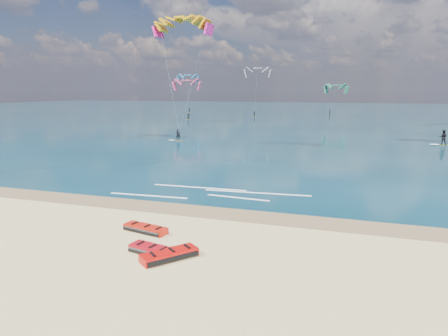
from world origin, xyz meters
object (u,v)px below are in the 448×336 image
at_px(packed_kite_mid, 151,253).
at_px(kitesurfer_main, 180,78).
at_px(packed_kite_right, 169,259).
at_px(packed_kite_left, 146,232).

distance_m(packed_kite_mid, kitesurfer_main, 35.96).
height_order(packed_kite_right, kitesurfer_main, kitesurfer_main).
xyz_separation_m(packed_kite_right, kitesurfer_main, (-13.84, 32.83, 8.39)).
bearing_deg(packed_kite_left, packed_kite_right, -33.60).
bearing_deg(packed_kite_left, kitesurfer_main, 122.67).
relative_size(packed_kite_left, kitesurfer_main, 0.15).
xyz_separation_m(packed_kite_mid, packed_kite_right, (1.02, -0.31, 0.00)).
xyz_separation_m(packed_kite_left, kitesurfer_main, (-11.32, 30.25, 8.39)).
bearing_deg(kitesurfer_main, packed_kite_mid, -78.07).
distance_m(packed_kite_mid, packed_kite_right, 1.06).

